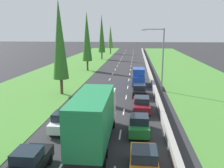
% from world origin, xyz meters
% --- Properties ---
extents(ground_plane, '(300.00, 300.00, 0.00)m').
position_xyz_m(ground_plane, '(0.00, 60.00, 0.00)').
color(ground_plane, '#28282B').
rests_on(ground_plane, ground).
extents(grass_verge_left, '(14.00, 140.00, 0.04)m').
position_xyz_m(grass_verge_left, '(-12.65, 60.00, 0.02)').
color(grass_verge_left, '#478433').
rests_on(grass_verge_left, ground).
extents(grass_verge_right, '(14.00, 140.00, 0.04)m').
position_xyz_m(grass_verge_right, '(14.35, 60.00, 0.02)').
color(grass_verge_right, '#478433').
rests_on(grass_verge_right, ground).
extents(median_barrier, '(0.44, 120.00, 0.85)m').
position_xyz_m(median_barrier, '(5.70, 60.00, 0.42)').
color(median_barrier, '#9E9B93').
rests_on(median_barrier, ground).
extents(lane_markings, '(3.64, 116.00, 0.01)m').
position_xyz_m(lane_markings, '(0.00, 60.00, 0.01)').
color(lane_markings, white).
rests_on(lane_markings, ground).
extents(orange_hatchback_right_lane, '(1.74, 3.90, 1.72)m').
position_xyz_m(orange_hatchback_right_lane, '(3.56, 15.40, 0.84)').
color(orange_hatchback_right_lane, orange).
rests_on(orange_hatchback_right_lane, ground).
extents(green_hatchback_right_lane, '(1.74, 3.90, 1.72)m').
position_xyz_m(green_hatchback_right_lane, '(3.33, 21.33, 0.84)').
color(green_hatchback_right_lane, '#237A33').
rests_on(green_hatchback_right_lane, ground).
extents(black_hatchback_left_lane, '(1.74, 3.90, 1.72)m').
position_xyz_m(black_hatchback_left_lane, '(-3.31, 14.57, 0.84)').
color(black_hatchback_left_lane, black).
rests_on(black_hatchback_left_lane, ground).
extents(maroon_sedan_right_lane, '(1.82, 4.50, 1.64)m').
position_xyz_m(maroon_sedan_right_lane, '(3.65, 27.43, 0.81)').
color(maroon_sedan_right_lane, maroon).
rests_on(maroon_sedan_right_lane, ground).
extents(green_box_truck_centre_lane, '(2.46, 9.40, 4.18)m').
position_xyz_m(green_box_truck_centre_lane, '(-0.07, 18.96, 2.18)').
color(green_box_truck_centre_lane, black).
rests_on(green_box_truck_centre_lane, ground).
extents(black_sedan_right_lane, '(1.82, 4.50, 1.64)m').
position_xyz_m(black_sedan_right_lane, '(3.48, 33.84, 0.81)').
color(black_sedan_right_lane, black).
rests_on(black_sedan_right_lane, ground).
extents(blue_van_right_lane, '(1.96, 4.90, 2.82)m').
position_xyz_m(blue_van_right_lane, '(3.42, 40.59, 1.40)').
color(blue_van_right_lane, '#1E47B7').
rests_on(blue_van_right_lane, ground).
extents(white_hatchback_left_lane, '(1.74, 3.90, 1.72)m').
position_xyz_m(white_hatchback_left_lane, '(-3.28, 21.43, 0.84)').
color(white_hatchback_left_lane, white).
rests_on(white_hatchback_left_lane, ground).
extents(poplar_tree_second, '(2.12, 2.12, 12.81)m').
position_xyz_m(poplar_tree_second, '(-7.23, 33.88, 7.46)').
color(poplar_tree_second, '#4C3823').
rests_on(poplar_tree_second, ground).
extents(poplar_tree_third, '(2.12, 2.12, 12.73)m').
position_xyz_m(poplar_tree_third, '(-7.74, 54.78, 7.42)').
color(poplar_tree_third, '#4C3823').
rests_on(poplar_tree_third, ground).
extents(poplar_tree_fourth, '(2.14, 2.14, 13.63)m').
position_xyz_m(poplar_tree_fourth, '(-7.74, 77.73, 7.87)').
color(poplar_tree_fourth, '#4C3823').
rests_on(poplar_tree_fourth, ground).
extents(poplar_tree_fifth, '(2.07, 2.07, 10.89)m').
position_xyz_m(poplar_tree_fifth, '(-7.09, 97.53, 6.49)').
color(poplar_tree_fifth, '#4C3823').
rests_on(poplar_tree_fifth, ground).
extents(street_light_mast, '(3.20, 0.28, 9.00)m').
position_xyz_m(street_light_mast, '(6.40, 36.87, 5.23)').
color(street_light_mast, gray).
rests_on(street_light_mast, ground).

